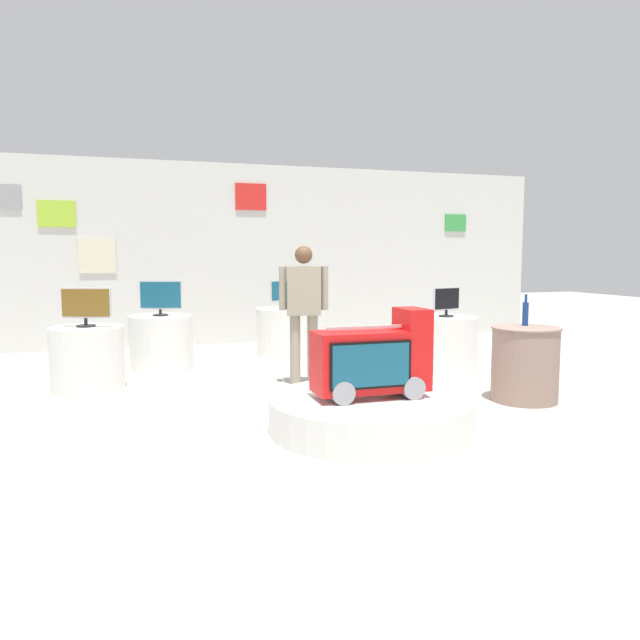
{
  "coord_description": "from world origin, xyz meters",
  "views": [
    {
      "loc": [
        -2.23,
        -5.28,
        1.49
      ],
      "look_at": [
        -0.4,
        0.3,
        0.86
      ],
      "focal_mm": 34.54,
      "sensor_mm": 36.0,
      "label": 1
    }
  ],
  "objects_px": {
    "tv_on_left_rear": "(447,301)",
    "tv_on_center_rear": "(286,292)",
    "bottle_on_side_table": "(525,313)",
    "shopper_browsing_near_truck": "(304,304)",
    "side_table_round": "(525,363)",
    "display_pedestal_far_right": "(87,358)",
    "novelty_firetruck_tv": "(373,362)",
    "tv_on_far_right": "(85,305)",
    "main_display_pedestal": "(370,414)",
    "display_pedestal_center_rear": "(287,332)",
    "display_pedestal_right_rear": "(161,342)",
    "display_pedestal_left_rear": "(446,344)",
    "tv_on_right_rear": "(160,296)"
  },
  "relations": [
    {
      "from": "tv_on_far_right",
      "to": "tv_on_left_rear",
      "type": "bearing_deg",
      "value": -3.5
    },
    {
      "from": "display_pedestal_center_rear",
      "to": "shopper_browsing_near_truck",
      "type": "relative_size",
      "value": 0.56
    },
    {
      "from": "tv_on_left_rear",
      "to": "tv_on_center_rear",
      "type": "distance_m",
      "value": 2.43
    },
    {
      "from": "tv_on_right_rear",
      "to": "shopper_browsing_near_truck",
      "type": "bearing_deg",
      "value": -45.74
    },
    {
      "from": "novelty_firetruck_tv",
      "to": "tv_on_center_rear",
      "type": "xyz_separation_m",
      "value": [
        0.34,
        4.04,
        0.34
      ]
    },
    {
      "from": "display_pedestal_far_right",
      "to": "shopper_browsing_near_truck",
      "type": "bearing_deg",
      "value": -12.45
    },
    {
      "from": "tv_on_left_rear",
      "to": "bottle_on_side_table",
      "type": "bearing_deg",
      "value": -90.06
    },
    {
      "from": "tv_on_left_rear",
      "to": "display_pedestal_left_rear",
      "type": "bearing_deg",
      "value": 76.23
    },
    {
      "from": "tv_on_far_right",
      "to": "shopper_browsing_near_truck",
      "type": "relative_size",
      "value": 0.35
    },
    {
      "from": "novelty_firetruck_tv",
      "to": "tv_on_right_rear",
      "type": "height_order",
      "value": "tv_on_right_rear"
    },
    {
      "from": "main_display_pedestal",
      "to": "bottle_on_side_table",
      "type": "xyz_separation_m",
      "value": [
        1.98,
        0.62,
        0.74
      ]
    },
    {
      "from": "display_pedestal_right_rear",
      "to": "bottle_on_side_table",
      "type": "xyz_separation_m",
      "value": [
        3.46,
        -2.88,
        0.54
      ]
    },
    {
      "from": "display_pedestal_right_rear",
      "to": "shopper_browsing_near_truck",
      "type": "xyz_separation_m",
      "value": [
        1.49,
        -1.53,
        0.58
      ]
    },
    {
      "from": "display_pedestal_far_right",
      "to": "display_pedestal_left_rear",
      "type": "bearing_deg",
      "value": -3.49
    },
    {
      "from": "display_pedestal_right_rear",
      "to": "side_table_round",
      "type": "relative_size",
      "value": 1.08
    },
    {
      "from": "tv_on_right_rear",
      "to": "tv_on_far_right",
      "type": "xyz_separation_m",
      "value": [
        -0.86,
        -1.01,
        -0.01
      ]
    },
    {
      "from": "display_pedestal_left_rear",
      "to": "tv_on_left_rear",
      "type": "xyz_separation_m",
      "value": [
        -0.0,
        -0.0,
        0.55
      ]
    },
    {
      "from": "side_table_round",
      "to": "shopper_browsing_near_truck",
      "type": "bearing_deg",
      "value": 142.27
    },
    {
      "from": "bottle_on_side_table",
      "to": "shopper_browsing_near_truck",
      "type": "xyz_separation_m",
      "value": [
        -1.97,
        1.35,
        0.04
      ]
    },
    {
      "from": "display_pedestal_right_rear",
      "to": "side_table_round",
      "type": "distance_m",
      "value": 4.53
    },
    {
      "from": "tv_on_left_rear",
      "to": "bottle_on_side_table",
      "type": "height_order",
      "value": "bottle_on_side_table"
    },
    {
      "from": "tv_on_far_right",
      "to": "shopper_browsing_near_truck",
      "type": "distance_m",
      "value": 2.4
    },
    {
      "from": "novelty_firetruck_tv",
      "to": "bottle_on_side_table",
      "type": "distance_m",
      "value": 2.08
    },
    {
      "from": "tv_on_far_right",
      "to": "tv_on_center_rear",
      "type": "bearing_deg",
      "value": 29.88
    },
    {
      "from": "main_display_pedestal",
      "to": "display_pedestal_center_rear",
      "type": "distance_m",
      "value": 4.06
    },
    {
      "from": "display_pedestal_left_rear",
      "to": "side_table_round",
      "type": "distance_m",
      "value": 1.73
    },
    {
      "from": "side_table_round",
      "to": "tv_on_center_rear",
      "type": "bearing_deg",
      "value": 113.7
    },
    {
      "from": "main_display_pedestal",
      "to": "display_pedestal_center_rear",
      "type": "relative_size",
      "value": 1.94
    },
    {
      "from": "main_display_pedestal",
      "to": "tv_on_far_right",
      "type": "distance_m",
      "value": 3.51
    },
    {
      "from": "display_pedestal_center_rear",
      "to": "bottle_on_side_table",
      "type": "distance_m",
      "value": 3.83
    },
    {
      "from": "display_pedestal_right_rear",
      "to": "tv_on_center_rear",
      "type": "bearing_deg",
      "value": 16.23
    },
    {
      "from": "display_pedestal_left_rear",
      "to": "display_pedestal_right_rear",
      "type": "height_order",
      "value": "same"
    },
    {
      "from": "novelty_firetruck_tv",
      "to": "display_pedestal_left_rear",
      "type": "height_order",
      "value": "novelty_firetruck_tv"
    },
    {
      "from": "novelty_firetruck_tv",
      "to": "display_pedestal_left_rear",
      "type": "xyz_separation_m",
      "value": [
        1.96,
        2.24,
        -0.25
      ]
    },
    {
      "from": "novelty_firetruck_tv",
      "to": "tv_on_far_right",
      "type": "xyz_separation_m",
      "value": [
        -2.36,
        2.49,
        0.34
      ]
    },
    {
      "from": "display_pedestal_center_rear",
      "to": "display_pedestal_far_right",
      "type": "bearing_deg",
      "value": -150.13
    },
    {
      "from": "tv_on_far_right",
      "to": "shopper_browsing_near_truck",
      "type": "height_order",
      "value": "shopper_browsing_near_truck"
    },
    {
      "from": "tv_on_left_rear",
      "to": "display_pedestal_far_right",
      "type": "height_order",
      "value": "tv_on_left_rear"
    },
    {
      "from": "tv_on_left_rear",
      "to": "tv_on_center_rear",
      "type": "height_order",
      "value": "tv_on_center_rear"
    },
    {
      "from": "shopper_browsing_near_truck",
      "to": "tv_on_left_rear",
      "type": "bearing_deg",
      "value": 7.22
    },
    {
      "from": "display_pedestal_far_right",
      "to": "shopper_browsing_near_truck",
      "type": "relative_size",
      "value": 0.5
    },
    {
      "from": "tv_on_center_rear",
      "to": "display_pedestal_center_rear",
      "type": "bearing_deg",
      "value": 80.54
    },
    {
      "from": "main_display_pedestal",
      "to": "display_pedestal_left_rear",
      "type": "distance_m",
      "value": 2.99
    },
    {
      "from": "tv_on_center_rear",
      "to": "display_pedestal_far_right",
      "type": "height_order",
      "value": "tv_on_center_rear"
    },
    {
      "from": "novelty_firetruck_tv",
      "to": "bottle_on_side_table",
      "type": "height_order",
      "value": "bottle_on_side_table"
    },
    {
      "from": "display_pedestal_far_right",
      "to": "bottle_on_side_table",
      "type": "relative_size",
      "value": 2.46
    },
    {
      "from": "display_pedestal_center_rear",
      "to": "shopper_browsing_near_truck",
      "type": "distance_m",
      "value": 2.18
    },
    {
      "from": "main_display_pedestal",
      "to": "tv_on_far_right",
      "type": "bearing_deg",
      "value": 133.26
    },
    {
      "from": "display_pedestal_right_rear",
      "to": "display_pedestal_far_right",
      "type": "distance_m",
      "value": 1.33
    },
    {
      "from": "tv_on_right_rear",
      "to": "bottle_on_side_table",
      "type": "bearing_deg",
      "value": -39.77
    }
  ]
}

